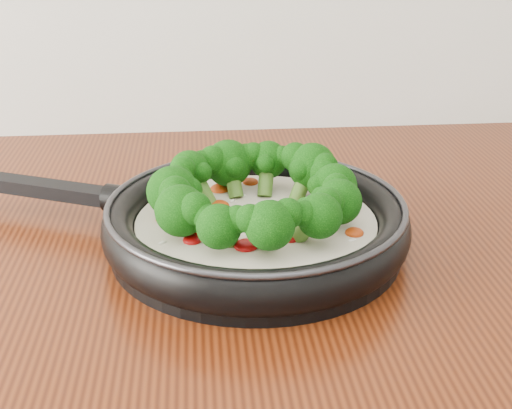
{
  "coord_description": "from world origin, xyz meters",
  "views": [
    {
      "loc": [
        -0.08,
        0.43,
        1.23
      ],
      "look_at": [
        -0.02,
        1.08,
        0.95
      ],
      "focal_mm": 47.96,
      "sensor_mm": 36.0,
      "label": 1
    }
  ],
  "objects": [
    {
      "name": "skillet",
      "position": [
        -0.02,
        1.08,
        0.94
      ],
      "size": [
        0.53,
        0.42,
        0.09
      ],
      "color": "black",
      "rests_on": "counter"
    }
  ]
}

